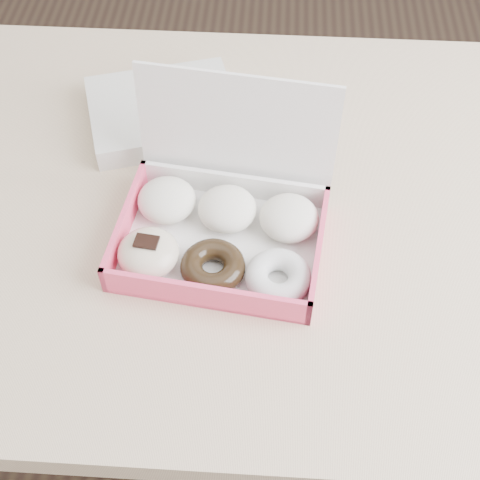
{
  "coord_description": "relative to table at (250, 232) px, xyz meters",
  "views": [
    {
      "loc": [
        0.02,
        -0.65,
        1.48
      ],
      "look_at": [
        -0.01,
        -0.1,
        0.78
      ],
      "focal_mm": 50.0,
      "sensor_mm": 36.0,
      "label": 1
    }
  ],
  "objects": [
    {
      "name": "newspapers",
      "position": [
        -0.15,
        0.16,
        0.1
      ],
      "size": [
        0.27,
        0.24,
        0.04
      ],
      "primitive_type": "cube",
      "rotation": [
        0.0,
        0.0,
        0.3
      ],
      "color": "white",
      "rests_on": "table"
    },
    {
      "name": "ground",
      "position": [
        0.0,
        0.0,
        -0.67
      ],
      "size": [
        4.0,
        4.0,
        0.0
      ],
      "primitive_type": "plane",
      "color": "black",
      "rests_on": "ground"
    },
    {
      "name": "donut_box",
      "position": [
        -0.04,
        -0.08,
        0.11
      ],
      "size": [
        0.3,
        0.26,
        0.2
      ],
      "rotation": [
        0.0,
        0.0,
        -0.13
      ],
      "color": "white",
      "rests_on": "table"
    },
    {
      "name": "table",
      "position": [
        0.0,
        0.0,
        0.0
      ],
      "size": [
        1.2,
        0.8,
        0.75
      ],
      "color": "tan",
      "rests_on": "ground"
    }
  ]
}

